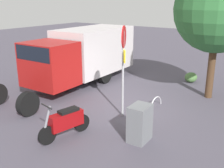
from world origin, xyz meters
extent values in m
plane|color=#4A4552|center=(0.00, 0.00, 0.00)|extent=(60.00, 60.00, 0.00)
cylinder|color=black|center=(-2.08, -4.50, 0.45)|extent=(0.91, 0.27, 0.90)
cylinder|color=black|center=(-2.13, -2.60, 0.45)|extent=(0.91, 0.27, 0.90)
cylinder|color=black|center=(2.73, -2.47, 0.45)|extent=(0.91, 0.27, 0.90)
cube|color=silver|center=(-2.51, -3.56, 1.56)|extent=(4.43, 2.32, 2.23)
cube|color=#A21614|center=(0.68, -3.47, 1.40)|extent=(1.86, 2.15, 1.90)
cube|color=black|center=(0.68, -3.47, 2.00)|extent=(1.87, 1.99, 0.60)
cylinder|color=black|center=(3.76, -0.32, 0.28)|extent=(0.57, 0.21, 0.56)
cylinder|color=black|center=(2.53, -0.07, 0.28)|extent=(0.57, 0.21, 0.56)
cube|color=maroon|center=(3.10, -0.19, 0.56)|extent=(1.14, 0.54, 0.48)
cube|color=black|center=(3.00, -0.17, 0.83)|extent=(0.68, 0.40, 0.12)
cylinder|color=slate|center=(3.71, -0.31, 0.83)|extent=(0.29, 0.13, 0.69)
cylinder|color=black|center=(3.71, -0.31, 1.18)|extent=(0.15, 0.55, 0.04)
cylinder|color=#9E9EA3|center=(0.77, 0.34, 1.53)|extent=(0.08, 0.08, 3.06)
cylinder|color=red|center=(0.77, 0.36, 2.87)|extent=(0.71, 0.32, 0.76)
cube|color=yellow|center=(0.77, 0.36, 2.23)|extent=(0.33, 0.33, 0.44)
cylinder|color=#47301E|center=(-3.03, 2.32, 1.24)|extent=(0.30, 0.30, 2.49)
sphere|color=#2D6934|center=(-3.03, 2.32, 3.71)|extent=(3.49, 3.49, 3.49)
cube|color=slate|center=(2.01, 1.76, 0.56)|extent=(0.75, 0.56, 1.12)
torus|color=#B7B7BC|center=(-0.71, 0.97, 0.00)|extent=(0.85, 0.10, 0.85)
ellipsoid|color=#4A713B|center=(-4.79, 0.91, 0.25)|extent=(0.74, 0.61, 0.51)
camera|label=1|loc=(8.45, 5.30, 4.06)|focal=43.46mm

